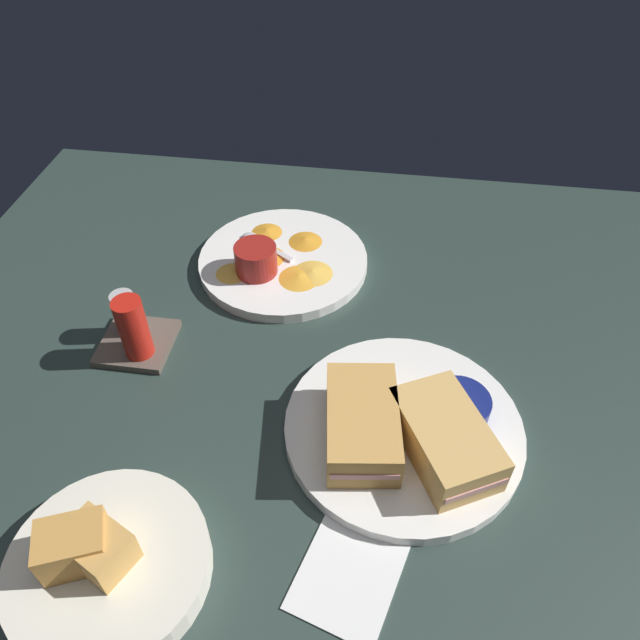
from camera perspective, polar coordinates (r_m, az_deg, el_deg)
The scene contains 13 objects.
ground_plane at distance 72.65cm, azimuth -2.18°, elevation -9.42°, with size 110.00×110.00×3.00cm, color #283833.
plate_sandwich_main at distance 69.67cm, azimuth 7.90°, elevation -10.18°, with size 26.91×26.91×1.60cm, color white.
sandwich_half_near at distance 65.69cm, azimuth 4.03°, elevation -9.73°, with size 14.08×9.28×4.80cm.
sandwich_half_far at distance 65.77cm, azimuth 11.79°, elevation -10.91°, with size 15.04×12.79×4.80cm.
ramekin_dark_sauce at distance 69.16cm, azimuth 13.01°, elevation -8.14°, with size 6.86×6.86×3.42cm.
spoon_by_dark_ramekin at distance 68.07cm, azimuth 8.97°, elevation -10.56°, with size 6.65×9.07×0.80cm.
plate_chips_companion at distance 89.94cm, azimuth -3.50°, elevation 5.59°, with size 24.97×24.97×1.60cm, color white.
ramekin_light_gravy at distance 85.77cm, azimuth -6.12°, elevation 5.82°, with size 6.02×6.02×4.32cm.
spoon_by_gravy_ramekin at distance 92.17cm, azimuth -5.93°, elevation 7.44°, with size 6.45×9.17×0.80cm.
plantain_chip_scatter at distance 88.58cm, azimuth -3.44°, elevation 5.80°, with size 16.61×17.31×0.60cm.
bread_basket_rear at distance 63.24cm, azimuth -19.67°, elevation -20.88°, with size 18.84×18.84×7.42cm.
condiment_caddy at distance 79.08cm, azimuth -17.33°, elevation -0.88°, with size 9.00×9.00×9.50cm.
paper_napkin_folded at distance 61.77cm, azimuth 2.75°, elevation -22.93°, with size 11.00×9.00×0.40cm, color white.
Camera 1 is at (-41.88, -8.83, 57.21)cm, focal length 33.71 mm.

